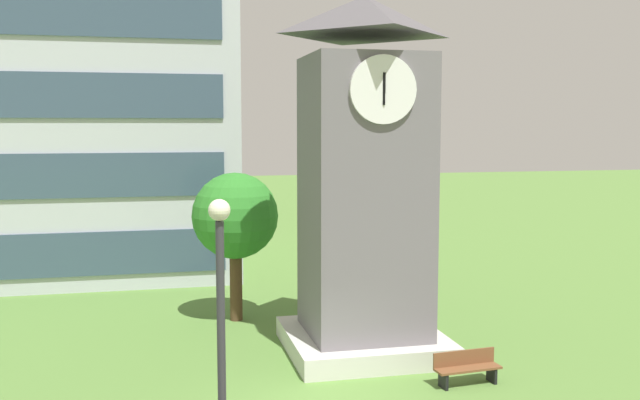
{
  "coord_description": "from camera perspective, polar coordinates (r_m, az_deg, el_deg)",
  "views": [
    {
      "loc": [
        -3.76,
        -16.04,
        6.83
      ],
      "look_at": [
        1.11,
        5.31,
        4.53
      ],
      "focal_mm": 40.3,
      "sensor_mm": 36.0,
      "label": 1
    }
  ],
  "objects": [
    {
      "name": "office_building",
      "position": [
        36.41,
        -22.7,
        12.43
      ],
      "size": [
        18.9,
        11.12,
        22.4
      ],
      "color": "#B7BCC6",
      "rests_on": "ground"
    },
    {
      "name": "tree_near_tower",
      "position": [
        25.01,
        -6.75,
        -1.34
      ],
      "size": [
        2.99,
        2.99,
        5.19
      ],
      "color": "#513823",
      "rests_on": "ground"
    },
    {
      "name": "park_bench",
      "position": [
        19.8,
        11.57,
        -12.89
      ],
      "size": [
        1.84,
        0.65,
        0.88
      ],
      "color": "brown",
      "rests_on": "ground"
    },
    {
      "name": "clock_tower",
      "position": [
        21.31,
        3.54,
        0.28
      ],
      "size": [
        4.57,
        4.57,
        10.53
      ],
      "color": "slate",
      "rests_on": "ground"
    },
    {
      "name": "street_lamp",
      "position": [
        12.03,
        -7.86,
        -10.04
      ],
      "size": [
        0.36,
        0.36,
        5.64
      ],
      "color": "#333338",
      "rests_on": "ground"
    }
  ]
}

